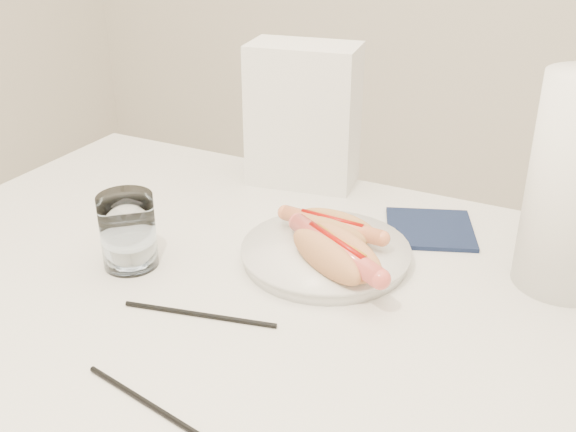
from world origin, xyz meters
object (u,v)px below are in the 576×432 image
at_px(table, 273,327).
at_px(hotdog_right, 336,254).
at_px(plate, 325,255).
at_px(water_glass, 128,231).
at_px(napkin_box, 303,115).
at_px(hotdog_left, 332,229).

relative_size(table, hotdog_right, 6.98).
relative_size(table, plate, 5.15).
height_order(plate, water_glass, water_glass).
bearing_deg(table, plate, 73.12).
bearing_deg(water_glass, plate, 28.69).
bearing_deg(plate, napkin_box, 122.07).
height_order(hotdog_left, napkin_box, napkin_box).
relative_size(table, napkin_box, 4.85).
relative_size(hotdog_left, napkin_box, 0.64).
height_order(table, plate, plate).
bearing_deg(hotdog_right, plate, 158.05).
bearing_deg(hotdog_right, hotdog_left, 147.82).
distance_m(hotdog_left, napkin_box, 0.28).
xyz_separation_m(table, hotdog_right, (0.06, 0.06, 0.10)).
xyz_separation_m(plate, napkin_box, (-0.15, 0.25, 0.11)).
bearing_deg(plate, hotdog_left, 95.11).
height_order(hotdog_left, water_glass, water_glass).
relative_size(plate, hotdog_left, 1.47).
xyz_separation_m(water_glass, napkin_box, (0.09, 0.38, 0.07)).
relative_size(hotdog_left, hotdog_right, 0.92).
xyz_separation_m(plate, water_glass, (-0.24, -0.13, 0.04)).
xyz_separation_m(hotdog_left, water_glass, (-0.24, -0.16, 0.01)).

